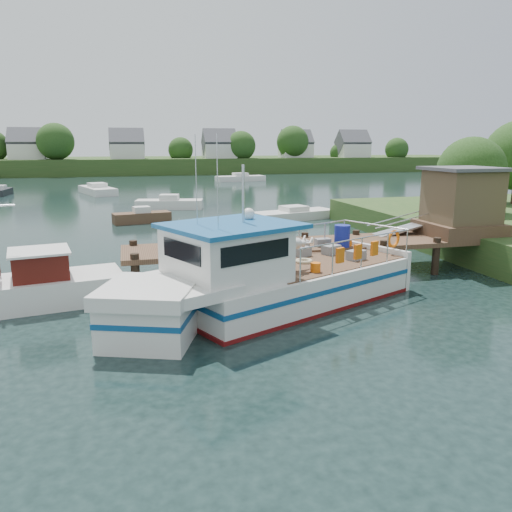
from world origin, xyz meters
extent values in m
plane|color=black|center=(0.00, 0.00, 0.00)|extent=(160.00, 160.00, 0.00)
cylinder|color=#332114|center=(14.00, 6.00, 1.52)|extent=(0.50, 0.50, 3.05)
sphere|color=#254619|center=(14.00, 6.00, 3.96)|extent=(3.90, 3.90, 3.90)
cube|color=#304A1E|center=(0.00, 84.00, 1.40)|extent=(140.00, 24.00, 3.00)
cylinder|color=#332114|center=(-17.00, 75.00, 2.40)|extent=(0.60, 0.60, 4.80)
sphere|color=#254619|center=(-17.00, 75.00, 5.95)|extent=(6.34, 6.34, 6.34)
cylinder|color=#332114|center=(-6.00, 77.00, 1.50)|extent=(0.60, 0.60, 3.00)
sphere|color=#254619|center=(-6.00, 77.00, 3.72)|extent=(3.96, 3.96, 3.96)
cylinder|color=#332114|center=(5.00, 79.00, 1.80)|extent=(0.60, 0.60, 3.60)
sphere|color=#254619|center=(5.00, 79.00, 4.46)|extent=(4.75, 4.75, 4.75)
cylinder|color=#332114|center=(16.00, 75.00, 2.10)|extent=(0.60, 0.60, 4.20)
sphere|color=#254619|center=(16.00, 75.00, 5.21)|extent=(5.54, 5.54, 5.54)
cylinder|color=#332114|center=(27.00, 77.00, 2.40)|extent=(0.60, 0.60, 4.80)
sphere|color=#254619|center=(27.00, 77.00, 5.95)|extent=(6.34, 6.34, 6.34)
cylinder|color=#332114|center=(38.00, 79.00, 1.50)|extent=(0.60, 0.60, 3.00)
sphere|color=#254619|center=(38.00, 79.00, 3.72)|extent=(3.96, 3.96, 3.96)
cylinder|color=#332114|center=(49.00, 75.00, 1.80)|extent=(0.60, 0.60, 3.60)
sphere|color=#254619|center=(49.00, 75.00, 4.46)|extent=(4.75, 4.75, 4.75)
cube|color=silver|center=(-22.00, 78.00, 4.00)|extent=(6.00, 5.00, 3.00)
cube|color=#47474C|center=(-22.00, 78.00, 5.90)|extent=(6.20, 5.09, 5.09)
cube|color=silver|center=(-5.00, 77.00, 4.00)|extent=(6.00, 5.00, 3.00)
cube|color=#47474C|center=(-5.00, 77.00, 5.90)|extent=(6.20, 5.09, 5.09)
cube|color=silver|center=(12.00, 76.00, 4.00)|extent=(6.00, 5.00, 3.00)
cube|color=#47474C|center=(12.00, 76.00, 5.90)|extent=(6.20, 5.09, 5.09)
cube|color=silver|center=(28.00, 78.00, 4.00)|extent=(6.00, 5.00, 3.00)
cube|color=#47474C|center=(28.00, 78.00, 5.90)|extent=(6.20, 5.09, 5.09)
cube|color=silver|center=(40.00, 77.00, 4.00)|extent=(6.00, 5.00, 3.00)
cube|color=#47474C|center=(40.00, 77.00, 5.90)|extent=(6.20, 5.09, 5.09)
cube|color=#513726|center=(2.00, 0.00, 1.30)|extent=(16.00, 3.00, 0.20)
cylinder|color=black|center=(-5.50, -1.30, 0.65)|extent=(0.32, 0.32, 1.90)
cylinder|color=black|center=(-5.50, 1.30, 0.65)|extent=(0.32, 0.32, 1.90)
cylinder|color=black|center=(-3.00, -1.30, 0.65)|extent=(0.32, 0.32, 1.90)
cylinder|color=black|center=(-3.00, 1.30, 0.65)|extent=(0.32, 0.32, 1.90)
cylinder|color=black|center=(-0.50, -1.30, 0.65)|extent=(0.32, 0.32, 1.90)
cylinder|color=black|center=(-0.50, 1.30, 0.65)|extent=(0.32, 0.32, 1.90)
cylinder|color=black|center=(2.00, -1.30, 0.65)|extent=(0.32, 0.32, 1.90)
cylinder|color=black|center=(2.00, 1.30, 0.65)|extent=(0.32, 0.32, 1.90)
cylinder|color=black|center=(4.50, -1.30, 0.65)|extent=(0.32, 0.32, 1.90)
cylinder|color=black|center=(4.50, 1.30, 0.65)|extent=(0.32, 0.32, 1.90)
cylinder|color=black|center=(7.00, -1.30, 0.65)|extent=(0.32, 0.32, 1.90)
cylinder|color=black|center=(7.00, 1.30, 0.65)|extent=(0.32, 0.32, 1.90)
cylinder|color=black|center=(9.50, -1.30, 0.65)|extent=(0.32, 0.32, 1.90)
cylinder|color=black|center=(9.50, 1.30, 0.65)|extent=(0.32, 0.32, 1.90)
cube|color=#513726|center=(9.00, 0.00, 1.70)|extent=(3.20, 3.00, 0.60)
cube|color=brown|center=(9.00, 0.00, 3.10)|extent=(2.60, 2.60, 2.40)
cube|color=#47474C|center=(9.00, 0.00, 4.40)|extent=(3.00, 3.00, 0.15)
cube|color=#A5A8AD|center=(6.70, 0.90, 1.65)|extent=(3.34, 0.90, 0.79)
cylinder|color=silver|center=(6.70, 0.50, 2.15)|extent=(3.34, 0.05, 0.76)
cylinder|color=silver|center=(6.70, 1.30, 2.15)|extent=(3.34, 0.05, 0.76)
cube|color=slate|center=(1.00, -1.00, 1.56)|extent=(0.60, 0.40, 0.30)
cube|color=slate|center=(2.00, -0.80, 1.56)|extent=(0.60, 0.40, 0.30)
cylinder|color=orange|center=(3.00, -1.10, 1.55)|extent=(0.30, 0.30, 0.28)
cylinder|color=navy|center=(0.20, 0.90, 1.84)|extent=(0.56, 0.56, 0.85)
cube|color=silver|center=(-0.13, -3.50, 0.64)|extent=(9.02, 6.52, 1.29)
cube|color=silver|center=(-5.23, -5.81, 0.64)|extent=(3.06, 3.06, 1.29)
cube|color=silver|center=(-5.23, -5.81, 1.45)|extent=(3.30, 3.40, 0.39)
cube|color=silver|center=(-4.21, -5.35, 1.42)|extent=(3.35, 3.83, 0.34)
cube|color=navy|center=(-0.13, -3.50, 0.81)|extent=(9.15, 6.61, 0.16)
cube|color=navy|center=(-5.23, -5.81, 0.81)|extent=(3.11, 3.11, 0.16)
cube|color=#620E0E|center=(-0.13, -3.50, 0.06)|extent=(9.14, 6.59, 0.16)
cube|color=#513726|center=(1.09, -2.95, 1.30)|extent=(6.75, 5.24, 0.04)
cube|color=silver|center=(3.84, -1.70, 0.75)|extent=(1.59, 3.15, 1.51)
cube|color=silver|center=(-2.78, -4.70, 2.12)|extent=(4.05, 3.94, 1.68)
cube|color=black|center=(-2.18, -6.04, 2.46)|extent=(2.26, 1.06, 0.56)
cube|color=black|center=(-3.39, -3.37, 2.46)|extent=(2.26, 1.06, 0.56)
cube|color=black|center=(-4.22, -5.36, 2.46)|extent=(0.87, 1.85, 0.56)
cube|color=#17568F|center=(-2.58, -4.61, 3.02)|extent=(4.80, 4.52, 0.13)
cylinder|color=silver|center=(-2.17, -4.43, 3.97)|extent=(0.12, 0.12, 1.79)
cylinder|color=silver|center=(-3.16, -5.49, 4.42)|extent=(0.04, 0.04, 2.68)
cylinder|color=silver|center=(-3.62, -4.47, 4.42)|extent=(0.04, 0.04, 2.68)
sphere|color=silver|center=(-1.85, -3.79, 3.24)|extent=(0.53, 0.53, 0.40)
cylinder|color=silver|center=(1.88, -4.29, 2.35)|extent=(5.11, 2.35, 0.05)
cylinder|color=silver|center=(0.60, -1.47, 2.35)|extent=(5.11, 2.35, 0.05)
cylinder|color=silver|center=(3.82, -1.71, 2.35)|extent=(1.32, 2.82, 0.05)
cylinder|color=silver|center=(-0.62, -5.42, 1.82)|extent=(0.07, 0.07, 1.06)
cylinder|color=silver|center=(-1.89, -2.61, 1.82)|extent=(0.07, 0.07, 1.06)
cylinder|color=silver|center=(0.71, -4.82, 1.82)|extent=(0.07, 0.07, 1.06)
cylinder|color=silver|center=(-0.57, -2.01, 1.82)|extent=(0.07, 0.07, 1.06)
cylinder|color=silver|center=(2.03, -4.22, 1.82)|extent=(0.07, 0.07, 1.06)
cylinder|color=silver|center=(0.76, -1.41, 1.82)|extent=(0.07, 0.07, 1.06)
cylinder|color=silver|center=(3.36, -3.62, 1.82)|extent=(0.07, 0.07, 1.06)
cylinder|color=silver|center=(2.08, -0.80, 1.82)|extent=(0.07, 0.07, 1.06)
cylinder|color=silver|center=(4.43, -3.13, 1.82)|extent=(0.07, 0.07, 1.06)
cylinder|color=silver|center=(3.15, -0.32, 1.82)|extent=(0.07, 0.07, 1.06)
cube|color=slate|center=(2.38, -3.10, 1.49)|extent=(0.80, 0.68, 0.36)
cube|color=slate|center=(1.88, -1.98, 1.49)|extent=(0.80, 0.68, 0.36)
cube|color=slate|center=(0.67, -2.03, 1.49)|extent=(0.74, 0.64, 0.36)
cylinder|color=navy|center=(2.71, -1.11, 1.79)|extent=(0.83, 0.83, 0.98)
cylinder|color=orange|center=(0.28, -4.42, 1.47)|extent=(0.44, 0.44, 0.34)
torus|color=#BFB28C|center=(0.39, -3.02, 1.36)|extent=(0.83, 0.83, 0.13)
torus|color=orange|center=(4.23, -2.51, 1.90)|extent=(0.68, 0.39, 0.69)
cube|color=orange|center=(1.02, -4.70, 1.90)|extent=(0.33, 0.23, 0.50)
cube|color=orange|center=(1.84, -4.33, 1.90)|extent=(0.33, 0.23, 0.50)
cube|color=orange|center=(2.65, -3.96, 1.90)|extent=(0.33, 0.23, 0.50)
imported|color=silver|center=(-0.61, -4.09, 2.27)|extent=(0.72, 0.85, 1.97)
cube|color=silver|center=(-9.15, -1.57, 0.49)|extent=(6.67, 3.45, 0.98)
cube|color=#48110C|center=(-8.67, -1.48, 1.42)|extent=(2.05, 2.05, 0.93)
cube|color=silver|center=(-8.67, -1.48, 1.90)|extent=(2.27, 2.27, 0.08)
cube|color=#513726|center=(-4.67, 16.70, 0.37)|extent=(4.17, 2.08, 0.74)
cube|color=silver|center=(-4.67, 16.70, 0.92)|extent=(1.28, 1.15, 0.47)
cube|color=silver|center=(11.31, 55.13, 0.40)|extent=(7.69, 3.54, 0.80)
cube|color=silver|center=(11.31, 55.13, 1.00)|extent=(2.30, 2.05, 0.51)
cube|color=silver|center=(-2.07, 24.09, 0.39)|extent=(5.92, 3.06, 0.79)
cube|color=silver|center=(-2.07, 24.09, 0.99)|extent=(1.83, 1.66, 0.51)
cube|color=silver|center=(6.36, 15.54, 0.32)|extent=(6.71, 3.77, 0.64)
cube|color=silver|center=(6.36, 15.54, 0.80)|extent=(2.12, 1.94, 0.41)
cube|color=silver|center=(-8.74, 39.52, 0.40)|extent=(4.63, 7.78, 0.79)
cube|color=silver|center=(-8.74, 39.52, 1.00)|extent=(2.31, 2.50, 0.51)
cube|color=black|center=(-18.89, 40.76, 0.35)|extent=(1.66, 4.08, 0.70)
cube|color=silver|center=(-18.89, 40.76, 0.88)|extent=(1.04, 1.19, 0.45)
camera|label=1|loc=(-5.68, -19.46, 5.46)|focal=35.00mm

